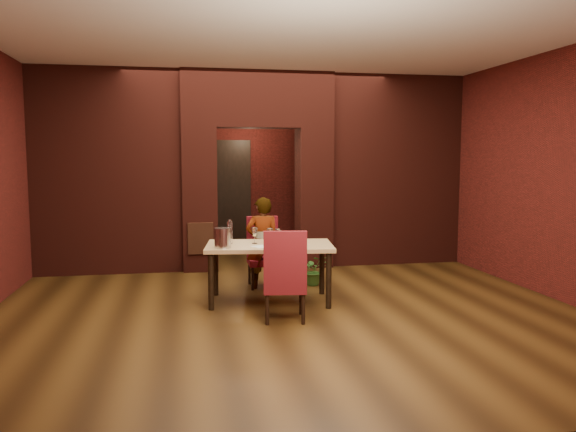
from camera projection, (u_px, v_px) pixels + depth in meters
name	position (u px, v px, depth m)	size (l,w,h in m)	color
floor	(278.00, 296.00, 7.42)	(8.00, 8.00, 0.00)	#422A10
ceiling	(277.00, 48.00, 7.08)	(7.00, 8.00, 0.04)	silver
wall_back	(244.00, 169.00, 11.16)	(7.00, 0.04, 3.20)	maroon
wall_front	(389.00, 196.00, 3.34)	(7.00, 0.04, 3.20)	maroon
wall_right	(523.00, 173.00, 7.89)	(0.04, 8.00, 3.20)	maroon
pillar_left	(199.00, 199.00, 9.08)	(0.55, 0.55, 2.30)	maroon
pillar_right	(314.00, 198.00, 9.43)	(0.55, 0.55, 2.30)	maroon
lintel	(257.00, 100.00, 9.09)	(2.45, 0.55, 0.90)	maroon
wing_wall_left	(108.00, 172.00, 8.77)	(2.27, 0.35, 3.20)	maroon
wing_wall_right	(394.00, 170.00, 9.64)	(2.27, 0.35, 3.20)	maroon
vent_panel	(201.00, 238.00, 8.85)	(0.40, 0.03, 0.50)	brown
rear_door	(225.00, 197.00, 11.09)	(0.90, 0.08, 2.10)	black
rear_door_frame	(225.00, 197.00, 11.05)	(1.02, 0.04, 2.22)	black
dining_table	(270.00, 273.00, 7.10)	(1.57, 0.89, 0.74)	tan
chair_far	(264.00, 252.00, 7.91)	(0.45, 0.45, 0.99)	maroon
chair_near	(285.00, 274.00, 6.29)	(0.47, 0.47, 1.03)	maroon
person_seated	(263.00, 243.00, 7.79)	(0.47, 0.31, 1.28)	white
wine_glass_a	(255.00, 236.00, 7.09)	(0.08, 0.08, 0.21)	silver
wine_glass_b	(270.00, 237.00, 7.01)	(0.08, 0.08, 0.20)	silver
wine_glass_c	(278.00, 237.00, 7.00)	(0.08, 0.08, 0.20)	white
tasting_sheet	(263.00, 246.00, 6.88)	(0.26, 0.19, 0.00)	silver
wine_bucket	(223.00, 238.00, 6.75)	(0.20, 0.20, 0.24)	#AEAEB5
water_bottle	(230.00, 232.00, 7.11)	(0.07, 0.07, 0.30)	white
potted_plant	(314.00, 270.00, 8.04)	(0.38, 0.33, 0.43)	#37702A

